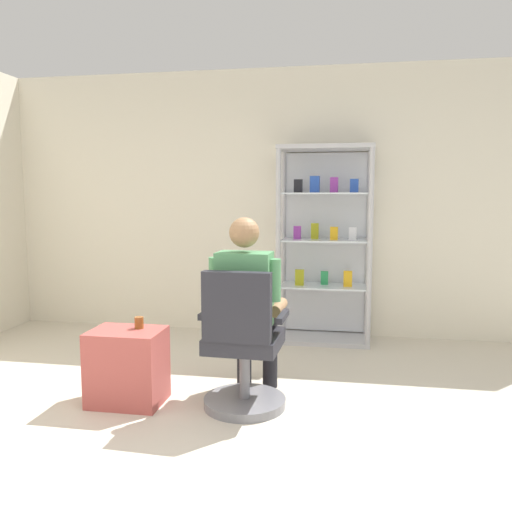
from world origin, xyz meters
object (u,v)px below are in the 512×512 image
(display_cabinet_main, at_px, (324,243))
(tea_glass, at_px, (139,323))
(storage_crate, at_px, (127,367))
(office_chair, at_px, (243,353))
(seated_shopkeeper, at_px, (248,301))

(display_cabinet_main, distance_m, tea_glass, 2.18)
(display_cabinet_main, distance_m, storage_crate, 2.34)
(display_cabinet_main, height_order, tea_glass, display_cabinet_main)
(office_chair, relative_size, seated_shopkeeper, 0.74)
(storage_crate, relative_size, tea_glass, 6.39)
(storage_crate, height_order, tea_glass, tea_glass)
(display_cabinet_main, bearing_deg, tea_glass, -123.70)
(office_chair, relative_size, storage_crate, 1.86)
(office_chair, distance_m, seated_shopkeeper, 0.36)
(tea_glass, bearing_deg, display_cabinet_main, 56.30)
(display_cabinet_main, height_order, storage_crate, display_cabinet_main)
(display_cabinet_main, relative_size, office_chair, 1.98)
(seated_shopkeeper, bearing_deg, display_cabinet_main, 74.98)
(seated_shopkeeper, relative_size, tea_glass, 15.98)
(office_chair, xyz_separation_m, tea_glass, (-0.74, 0.04, 0.16))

